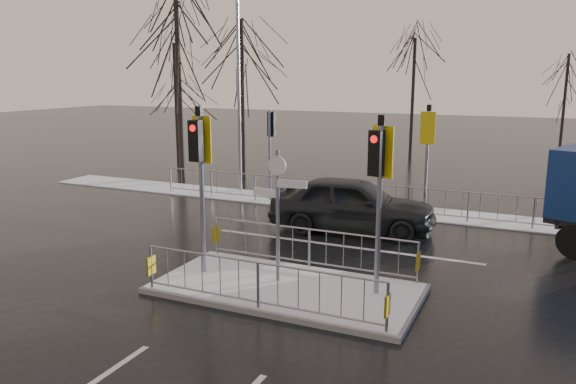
% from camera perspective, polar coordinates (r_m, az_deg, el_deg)
% --- Properties ---
extents(ground, '(120.00, 120.00, 0.00)m').
position_cam_1_polar(ground, '(13.05, -0.20, -10.03)').
color(ground, black).
rests_on(ground, ground).
extents(snow_verge, '(30.00, 2.00, 0.04)m').
position_cam_1_polar(snow_verge, '(20.81, 9.73, -1.77)').
color(snow_verge, white).
rests_on(snow_verge, ground).
extents(lane_markings, '(8.00, 11.38, 0.01)m').
position_cam_1_polar(lane_markings, '(12.77, -0.83, -10.53)').
color(lane_markings, silver).
rests_on(lane_markings, ground).
extents(traffic_island, '(6.00, 3.04, 4.15)m').
position_cam_1_polar(traffic_island, '(12.92, -0.23, -8.40)').
color(traffic_island, '#62625D').
rests_on(traffic_island, ground).
extents(far_kerb_fixtures, '(18.00, 0.65, 3.83)m').
position_cam_1_polar(far_kerb_fixtures, '(20.05, 10.26, 0.61)').
color(far_kerb_fixtures, gray).
rests_on(far_kerb_fixtures, ground).
extents(car_far_lane, '(5.35, 2.65, 1.75)m').
position_cam_1_polar(car_far_lane, '(17.71, 6.57, -1.23)').
color(car_far_lane, black).
rests_on(car_far_lane, ground).
extents(tree_near_a, '(4.75, 4.75, 8.97)m').
position_cam_1_polar(tree_near_a, '(26.97, -11.15, 14.30)').
color(tree_near_a, black).
rests_on(tree_near_a, ground).
extents(tree_near_b, '(4.00, 4.00, 7.55)m').
position_cam_1_polar(tree_near_b, '(26.88, -4.71, 12.43)').
color(tree_near_b, black).
rests_on(tree_near_b, ground).
extents(tree_near_c, '(3.50, 3.50, 6.61)m').
position_cam_1_polar(tree_near_c, '(30.14, -11.38, 10.95)').
color(tree_near_c, black).
rests_on(tree_near_c, ground).
extents(tree_far_a, '(3.75, 3.75, 7.08)m').
position_cam_1_polar(tree_far_a, '(33.75, 12.64, 11.52)').
color(tree_far_a, black).
rests_on(tree_far_a, ground).
extents(tree_far_b, '(3.25, 3.25, 6.14)m').
position_cam_1_polar(tree_far_b, '(35.02, 26.39, 9.54)').
color(tree_far_b, black).
rests_on(tree_far_b, ground).
extents(street_lamp_left, '(1.25, 0.18, 8.20)m').
position_cam_1_polar(street_lamp_left, '(23.50, -4.89, 10.91)').
color(street_lamp_left, gray).
rests_on(street_lamp_left, ground).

